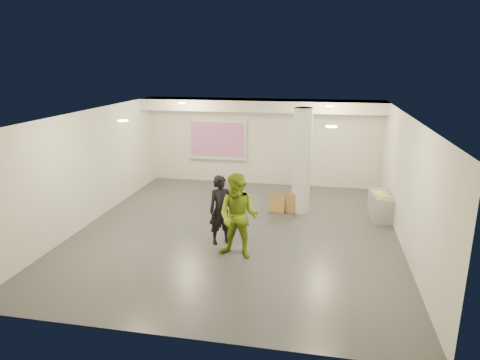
% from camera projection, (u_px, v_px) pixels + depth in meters
% --- Properties ---
extents(floor, '(8.00, 9.00, 0.01)m').
position_uv_depth(floor, '(237.00, 231.00, 11.01)').
color(floor, '#35373C').
rests_on(floor, ground).
extents(ceiling, '(8.00, 9.00, 0.01)m').
position_uv_depth(ceiling, '(237.00, 114.00, 10.20)').
color(ceiling, silver).
rests_on(ceiling, floor).
extents(wall_back, '(8.00, 0.01, 3.00)m').
position_uv_depth(wall_back, '(262.00, 142.00, 14.86)').
color(wall_back, silver).
rests_on(wall_back, floor).
extents(wall_front, '(8.00, 0.01, 3.00)m').
position_uv_depth(wall_front, '(177.00, 251.00, 6.35)').
color(wall_front, silver).
rests_on(wall_front, floor).
extents(wall_left, '(0.01, 9.00, 3.00)m').
position_uv_depth(wall_left, '(89.00, 167.00, 11.34)').
color(wall_left, silver).
rests_on(wall_left, floor).
extents(wall_right, '(0.01, 9.00, 3.00)m').
position_uv_depth(wall_right, '(406.00, 183.00, 9.87)').
color(wall_right, silver).
rests_on(wall_right, floor).
extents(soffit_band, '(8.00, 1.10, 0.36)m').
position_uv_depth(soffit_band, '(261.00, 105.00, 13.98)').
color(soffit_band, silver).
rests_on(soffit_band, ceiling).
extents(downlight_nw, '(0.22, 0.22, 0.02)m').
position_uv_depth(downlight_nw, '(182.00, 103.00, 12.98)').
color(downlight_nw, '#FFCC90').
rests_on(downlight_nw, ceiling).
extents(downlight_ne, '(0.22, 0.22, 0.02)m').
position_uv_depth(downlight_ne, '(330.00, 106.00, 12.17)').
color(downlight_ne, '#FFCC90').
rests_on(downlight_ne, ceiling).
extents(downlight_sw, '(0.22, 0.22, 0.02)m').
position_uv_depth(downlight_sw, '(123.00, 121.00, 9.19)').
color(downlight_sw, '#FFCC90').
rests_on(downlight_sw, ceiling).
extents(downlight_se, '(0.22, 0.22, 0.02)m').
position_uv_depth(downlight_se, '(331.00, 127.00, 8.39)').
color(downlight_se, '#FFCC90').
rests_on(downlight_se, ceiling).
extents(column, '(0.52, 0.52, 3.00)m').
position_uv_depth(column, '(302.00, 161.00, 12.03)').
color(column, silver).
rests_on(column, floor).
extents(projection_screen, '(2.10, 0.13, 1.42)m').
position_uv_depth(projection_screen, '(218.00, 140.00, 15.10)').
color(projection_screen, silver).
rests_on(projection_screen, wall_back).
extents(credenza, '(0.58, 1.22, 0.69)m').
position_uv_depth(credenza, '(380.00, 206.00, 11.85)').
color(credenza, gray).
rests_on(credenza, floor).
extents(papers_stack, '(0.33, 0.38, 0.02)m').
position_uv_depth(papers_stack, '(380.00, 193.00, 11.80)').
color(papers_stack, white).
rests_on(papers_stack, credenza).
extents(postit_pad, '(0.33, 0.38, 0.03)m').
position_uv_depth(postit_pad, '(383.00, 196.00, 11.54)').
color(postit_pad, '#F1FE30').
rests_on(postit_pad, credenza).
extents(cardboard_back, '(0.54, 0.19, 0.58)m').
position_uv_depth(cardboard_back, '(286.00, 203.00, 12.26)').
color(cardboard_back, olive).
rests_on(cardboard_back, floor).
extents(cardboard_front, '(0.50, 0.28, 0.51)m').
position_uv_depth(cardboard_front, '(277.00, 204.00, 12.30)').
color(cardboard_front, olive).
rests_on(cardboard_front, floor).
extents(woman, '(0.73, 0.67, 1.66)m').
position_uv_depth(woman, '(221.00, 210.00, 10.07)').
color(woman, black).
rests_on(woman, floor).
extents(man, '(1.05, 0.89, 1.91)m').
position_uv_depth(man, '(238.00, 216.00, 9.31)').
color(man, olive).
rests_on(man, floor).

